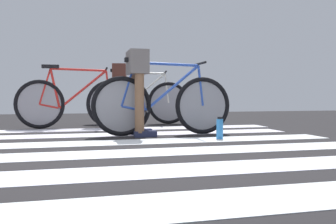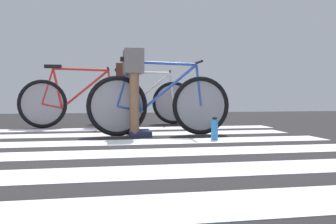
{
  "view_description": "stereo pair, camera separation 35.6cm",
  "coord_description": "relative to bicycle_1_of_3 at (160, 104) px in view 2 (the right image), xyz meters",
  "views": [
    {
      "loc": [
        -0.16,
        -3.3,
        0.51
      ],
      "look_at": [
        1.1,
        1.64,
        0.28
      ],
      "focal_mm": 39.58,
      "sensor_mm": 36.0,
      "label": 1
    },
    {
      "loc": [
        0.2,
        -3.3,
        0.51
      ],
      "look_at": [
        1.1,
        1.64,
        0.28
      ],
      "focal_mm": 39.58,
      "sensor_mm": 36.0,
      "label": 2
    }
  ],
  "objects": [
    {
      "name": "crosswalk_markings",
      "position": [
        -0.85,
        -0.95,
        -0.38
      ],
      "size": [
        5.37,
        4.21,
        0.0
      ],
      "color": "silver",
      "rests_on": "ground"
    },
    {
      "name": "cyclist_3_of_3",
      "position": [
        -0.3,
        1.88,
        0.27
      ],
      "size": [
        0.37,
        0.44,
        1.01
      ],
      "rotation": [
        0.0,
        0.0,
        -0.18
      ],
      "color": "#A87A5B",
      "rests_on": "ground"
    },
    {
      "name": "water_bottle",
      "position": [
        0.51,
        -0.57,
        -0.27
      ],
      "size": [
        0.07,
        0.07,
        0.25
      ],
      "color": "#3285D3",
      "rests_on": "ground"
    },
    {
      "name": "bicycle_3_of_3",
      "position": [
        0.01,
        1.82,
        0.0
      ],
      "size": [
        1.72,
        0.55,
        0.93
      ],
      "rotation": [
        0.0,
        0.0,
        -0.18
      ],
      "color": "black",
      "rests_on": "ground"
    },
    {
      "name": "bicycle_1_of_3",
      "position": [
        0.0,
        0.0,
        0.0
      ],
      "size": [
        1.74,
        0.52,
        0.93
      ],
      "rotation": [
        0.0,
        0.0,
        0.0
      ],
      "color": "black",
      "rests_on": "ground"
    },
    {
      "name": "cyclist_1_of_3",
      "position": [
        -0.31,
        -0.0,
        0.27
      ],
      "size": [
        0.31,
        0.41,
        1.02
      ],
      "rotation": [
        0.0,
        0.0,
        0.0
      ],
      "color": "brown",
      "rests_on": "ground"
    },
    {
      "name": "ground",
      "position": [
        -0.9,
        -1.08,
        -0.4
      ],
      "size": [
        18.0,
        14.0,
        0.02
      ],
      "color": "black"
    },
    {
      "name": "bicycle_2_of_3",
      "position": [
        -1.03,
        1.26,
        0.0
      ],
      "size": [
        1.74,
        0.52,
        0.93
      ],
      "rotation": [
        0.0,
        0.0,
        -0.05
      ],
      "color": "black",
      "rests_on": "ground"
    }
  ]
}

